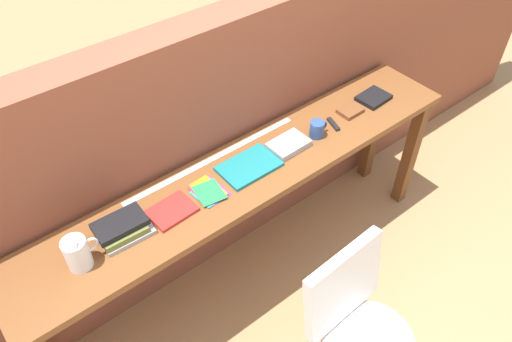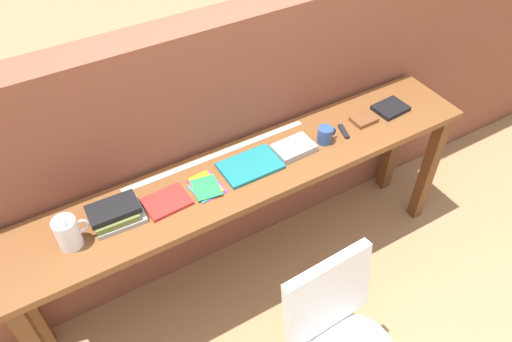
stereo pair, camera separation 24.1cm
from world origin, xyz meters
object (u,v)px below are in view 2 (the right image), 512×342
at_px(chair_white_moulded, 341,335).
at_px(pitcher_white, 68,233).
at_px(magazine_cycling, 167,202).
at_px(book_repair_rightmost, 391,108).
at_px(multitool_folded, 344,131).
at_px(book_open_centre, 251,165).
at_px(mug, 325,135).
at_px(leather_journal_brown, 364,119).
at_px(pamphlet_pile_colourful, 206,186).
at_px(book_stack_leftmost, 115,214).

xyz_separation_m(chair_white_moulded, pitcher_white, (-0.88, 0.79, 0.43)).
bearing_deg(magazine_cycling, book_repair_rightmost, -2.77).
height_order(chair_white_moulded, multitool_folded, multitool_folded).
xyz_separation_m(pitcher_white, magazine_cycling, (0.44, 0.01, -0.07)).
bearing_deg(book_open_centre, mug, -3.87).
bearing_deg(leather_journal_brown, chair_white_moulded, -132.58).
xyz_separation_m(pamphlet_pile_colourful, book_open_centre, (0.25, 0.01, 0.00)).
xyz_separation_m(pamphlet_pile_colourful, multitool_folded, (0.81, -0.01, 0.00)).
xyz_separation_m(magazine_cycling, leather_journal_brown, (1.17, 0.01, 0.00)).
bearing_deg(book_repair_rightmost, leather_journal_brown, 176.94).
relative_size(chair_white_moulded, pamphlet_pile_colourful, 4.75).
xyz_separation_m(magazine_cycling, multitool_folded, (1.01, -0.01, -0.00)).
height_order(pitcher_white, book_repair_rightmost, pitcher_white).
height_order(magazine_cycling, book_open_centre, book_open_centre).
distance_m(chair_white_moulded, pitcher_white, 1.26).
distance_m(book_stack_leftmost, magazine_cycling, 0.23).
xyz_separation_m(multitool_folded, book_repair_rightmost, (0.35, 0.02, 0.00)).
bearing_deg(mug, multitool_folded, 2.87).
bearing_deg(pitcher_white, chair_white_moulded, -42.03).
relative_size(book_stack_leftmost, mug, 2.18).
bearing_deg(book_stack_leftmost, book_repair_rightmost, -0.41).
distance_m(chair_white_moulded, book_open_centre, 0.89).
height_order(pitcher_white, leather_journal_brown, pitcher_white).
relative_size(leather_journal_brown, book_repair_rightmost, 0.73).
relative_size(chair_white_moulded, magazine_cycling, 4.42).
height_order(chair_white_moulded, book_open_centre, book_open_centre).
relative_size(pamphlet_pile_colourful, book_open_centre, 0.64).
xyz_separation_m(pitcher_white, multitool_folded, (1.45, 0.00, -0.07)).
height_order(chair_white_moulded, leather_journal_brown, leather_journal_brown).
distance_m(magazine_cycling, multitool_folded, 1.01).
bearing_deg(chair_white_moulded, pitcher_white, 137.97).
bearing_deg(chair_white_moulded, leather_journal_brown, 48.22).
distance_m(magazine_cycling, book_repair_rightmost, 1.36).
bearing_deg(chair_white_moulded, pamphlet_pile_colourful, 106.59).
relative_size(chair_white_moulded, pitcher_white, 4.85).
relative_size(pitcher_white, book_open_centre, 0.63).
bearing_deg(multitool_folded, leather_journal_brown, 8.22).
distance_m(pitcher_white, multitool_folded, 1.45).
bearing_deg(book_repair_rightmost, chair_white_moulded, -142.21).
relative_size(book_stack_leftmost, magazine_cycling, 1.19).
bearing_deg(book_stack_leftmost, pamphlet_pile_colourful, -3.58).
bearing_deg(mug, pitcher_white, 179.76).
relative_size(chair_white_moulded, book_repair_rightmost, 4.99).
xyz_separation_m(magazine_cycling, book_repair_rightmost, (1.36, 0.01, 0.00)).
height_order(magazine_cycling, leather_journal_brown, leather_journal_brown).
bearing_deg(magazine_cycling, pamphlet_pile_colourful, -4.47).
height_order(mug, book_repair_rightmost, mug).
xyz_separation_m(pitcher_white, book_open_centre, (0.89, 0.02, -0.07)).
bearing_deg(pitcher_white, book_open_centre, 1.58).
bearing_deg(leather_journal_brown, mug, -175.03).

